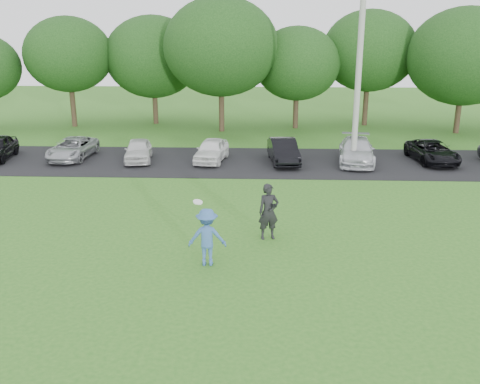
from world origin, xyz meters
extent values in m
plane|color=#2E6E1F|center=(0.00, 0.00, 0.00)|extent=(100.00, 100.00, 0.00)
cube|color=black|center=(0.00, 13.00, 0.01)|extent=(32.00, 6.50, 0.03)
cylinder|color=#A9A9A3|center=(5.26, 12.22, 4.98)|extent=(0.28, 0.28, 9.97)
imported|color=#3B64A8|center=(-0.82, 0.47, 0.86)|extent=(1.13, 0.67, 1.72)
cylinder|color=white|center=(-1.04, 0.21, 2.01)|extent=(0.28, 0.27, 0.12)
imported|color=black|center=(0.97, 2.57, 0.93)|extent=(0.77, 0.60, 1.86)
cube|color=black|center=(1.15, 2.39, 1.20)|extent=(0.16, 0.13, 0.10)
imported|color=#A3A6AA|center=(-9.26, 13.32, 0.57)|extent=(1.95, 3.95, 1.08)
imported|color=silver|center=(-5.68, 12.96, 0.59)|extent=(1.80, 3.44, 1.12)
imported|color=white|center=(-1.88, 13.03, 0.61)|extent=(1.81, 3.55, 1.16)
imported|color=black|center=(1.82, 12.88, 0.63)|extent=(1.67, 3.79, 1.21)
imported|color=silver|center=(5.54, 13.03, 0.65)|extent=(2.25, 4.43, 1.23)
imported|color=black|center=(9.47, 13.36, 0.57)|extent=(2.18, 4.06, 1.09)
cylinder|color=#38281C|center=(-12.50, 23.00, 1.35)|extent=(0.36, 0.36, 2.70)
ellipsoid|color=#214C19|center=(-12.50, 23.00, 4.93)|extent=(5.94, 5.94, 5.05)
cylinder|color=#38281C|center=(-7.00, 24.40, 1.10)|extent=(0.36, 0.36, 2.20)
ellipsoid|color=#214C19|center=(-7.00, 24.40, 4.71)|extent=(6.68, 6.68, 5.68)
cylinder|color=#38281C|center=(-2.00, 21.60, 1.35)|extent=(0.36, 0.36, 2.70)
ellipsoid|color=#214C19|center=(-2.00, 21.60, 5.48)|extent=(7.42, 7.42, 6.31)
cylinder|color=#38281C|center=(3.00, 23.00, 1.10)|extent=(0.36, 0.36, 2.20)
ellipsoid|color=#214C19|center=(3.00, 23.00, 4.36)|extent=(5.76, 5.76, 4.90)
cylinder|color=#38281C|center=(8.00, 24.40, 1.35)|extent=(0.36, 0.36, 2.70)
ellipsoid|color=#214C19|center=(8.00, 24.40, 5.14)|extent=(6.50, 6.50, 5.53)
cylinder|color=#38281C|center=(13.50, 21.60, 1.10)|extent=(0.36, 0.36, 2.20)
ellipsoid|color=#214C19|center=(13.50, 21.60, 4.92)|extent=(7.24, 7.24, 6.15)
camera|label=1|loc=(0.74, -13.84, 6.64)|focal=40.00mm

